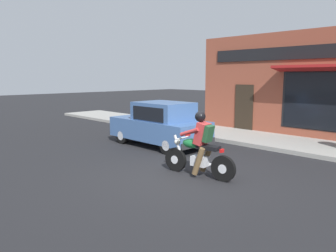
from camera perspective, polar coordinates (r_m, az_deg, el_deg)
name	(u,v)px	position (r m, az deg, el deg)	size (l,w,h in m)	color
ground_plane	(179,176)	(8.21, 1.96, -8.75)	(80.00, 80.00, 0.00)	black
sidewalk_curb	(216,133)	(14.17, 8.36, -1.14)	(2.60, 22.00, 0.14)	#9E9B93
storefront_building	(310,86)	(13.70, 23.56, 6.48)	(1.25, 9.78, 4.20)	brown
motorcycle_with_rider	(199,149)	(8.10, 5.45, -4.07)	(0.63, 2.02, 1.62)	black
car_hatchback	(160,125)	(11.57, -1.39, 0.24)	(1.68, 3.80, 1.57)	black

